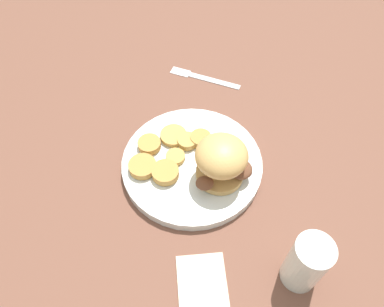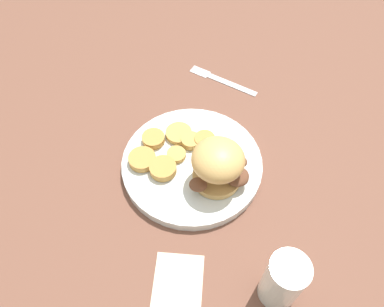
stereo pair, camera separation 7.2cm
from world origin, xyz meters
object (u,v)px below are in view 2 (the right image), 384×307
object	(u,v)px
dinner_plate	(192,164)
drinking_glass	(283,281)
sandwich	(219,164)
fork	(222,80)

from	to	relation	value
dinner_plate	drinking_glass	distance (m)	0.29
sandwich	drinking_glass	bearing A→B (deg)	-11.86
sandwich	fork	distance (m)	0.30
fork	sandwich	bearing A→B (deg)	-40.06
dinner_plate	sandwich	xyz separation A→B (m)	(0.06, 0.02, 0.06)
dinner_plate	sandwich	bearing A→B (deg)	14.16
sandwich	drinking_glass	xyz separation A→B (m)	(0.22, -0.05, -0.01)
drinking_glass	sandwich	bearing A→B (deg)	168.14
dinner_plate	sandwich	world-z (taller)	sandwich
fork	drinking_glass	xyz separation A→B (m)	(0.44, -0.24, 0.06)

